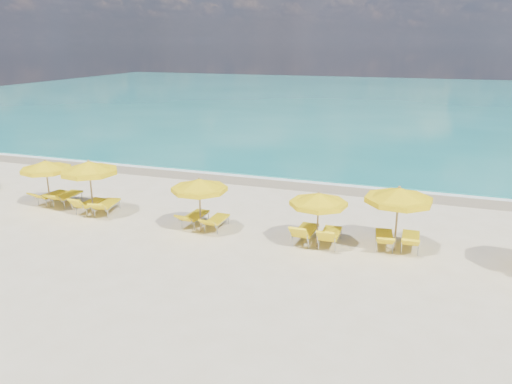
% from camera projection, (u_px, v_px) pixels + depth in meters
% --- Properties ---
extents(ground_plane, '(120.00, 120.00, 0.00)m').
position_uv_depth(ground_plane, '(243.00, 232.00, 19.52)').
color(ground_plane, beige).
extents(ocean, '(120.00, 80.00, 0.30)m').
position_uv_depth(ocean, '(377.00, 100.00, 62.90)').
color(ocean, '#157671').
rests_on(ocean, ground).
extents(wet_sand_band, '(120.00, 2.60, 0.01)m').
position_uv_depth(wet_sand_band, '(293.00, 183.00, 26.20)').
color(wet_sand_band, tan).
rests_on(wet_sand_band, ground).
extents(foam_line, '(120.00, 1.20, 0.03)m').
position_uv_depth(foam_line, '(297.00, 179.00, 26.93)').
color(foam_line, white).
rests_on(foam_line, ground).
extents(whitecap_near, '(14.00, 0.36, 0.05)m').
position_uv_depth(whitecap_near, '(248.00, 142.00, 36.76)').
color(whitecap_near, white).
rests_on(whitecap_near, ground).
extents(whitecap_far, '(18.00, 0.30, 0.05)m').
position_uv_depth(whitecap_far, '(448.00, 137.00, 38.69)').
color(whitecap_far, white).
rests_on(whitecap_far, ground).
extents(umbrella_1, '(2.53, 2.53, 2.20)m').
position_uv_depth(umbrella_1, '(46.00, 166.00, 21.90)').
color(umbrella_1, '#A18450').
rests_on(umbrella_1, ground).
extents(umbrella_2, '(2.90, 2.90, 2.43)m').
position_uv_depth(umbrella_2, '(89.00, 168.00, 20.83)').
color(umbrella_2, '#A18450').
rests_on(umbrella_2, ground).
extents(umbrella_3, '(2.82, 2.82, 2.21)m').
position_uv_depth(umbrella_3, '(199.00, 186.00, 18.99)').
color(umbrella_3, '#A18450').
rests_on(umbrella_3, ground).
extents(umbrella_4, '(2.48, 2.48, 2.10)m').
position_uv_depth(umbrella_4, '(319.00, 200.00, 17.57)').
color(umbrella_4, '#A18450').
rests_on(umbrella_4, ground).
extents(umbrella_5, '(2.96, 2.96, 2.40)m').
position_uv_depth(umbrella_5, '(399.00, 196.00, 17.21)').
color(umbrella_5, '#A18450').
rests_on(umbrella_5, ground).
extents(lounger_1_left, '(0.87, 1.90, 0.75)m').
position_uv_depth(lounger_1_left, '(52.00, 198.00, 22.99)').
color(lounger_1_left, '#A5A8AD').
rests_on(lounger_1_left, ground).
extents(lounger_1_right, '(0.73, 2.02, 0.80)m').
position_uv_depth(lounger_1_right, '(67.00, 199.00, 22.77)').
color(lounger_1_right, '#A5A8AD').
rests_on(lounger_1_right, ground).
extents(lounger_2_left, '(0.65, 1.81, 0.90)m').
position_uv_depth(lounger_2_left, '(90.00, 207.00, 21.73)').
color(lounger_2_left, '#A5A8AD').
rests_on(lounger_2_left, ground).
extents(lounger_2_right, '(1.02, 2.06, 0.83)m').
position_uv_depth(lounger_2_right, '(107.00, 208.00, 21.56)').
color(lounger_2_right, '#A5A8AD').
rests_on(lounger_2_right, ground).
extents(lounger_3_left, '(0.71, 1.92, 0.78)m').
position_uv_depth(lounger_3_left, '(195.00, 220.00, 20.18)').
color(lounger_3_left, '#A5A8AD').
rests_on(lounger_3_left, ground).
extents(lounger_3_right, '(0.62, 1.81, 0.74)m').
position_uv_depth(lounger_3_right, '(217.00, 223.00, 19.79)').
color(lounger_3_right, '#A5A8AD').
rests_on(lounger_3_right, ground).
extents(lounger_4_left, '(0.74, 1.95, 0.95)m').
position_uv_depth(lounger_4_left, '(305.00, 235.00, 18.52)').
color(lounger_4_left, '#A5A8AD').
rests_on(lounger_4_left, ground).
extents(lounger_4_right, '(0.70, 1.94, 0.95)m').
position_uv_depth(lounger_4_right, '(330.00, 238.00, 18.21)').
color(lounger_4_right, '#A5A8AD').
rests_on(lounger_4_right, ground).
extents(lounger_5_left, '(0.84, 1.94, 0.80)m').
position_uv_depth(lounger_5_left, '(384.00, 241.00, 18.04)').
color(lounger_5_left, '#A5A8AD').
rests_on(lounger_5_left, ground).
extents(lounger_5_right, '(0.67, 1.91, 0.80)m').
position_uv_depth(lounger_5_right, '(410.00, 242.00, 17.89)').
color(lounger_5_right, '#A5A8AD').
rests_on(lounger_5_right, ground).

